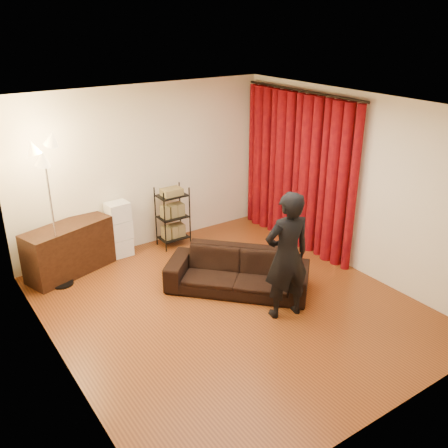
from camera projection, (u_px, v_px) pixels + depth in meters
floor at (230, 307)px, 6.82m from camera, size 5.00×5.00×0.00m
ceiling at (231, 107)px, 5.76m from camera, size 5.00×5.00×0.00m
wall_back at (144, 168)px, 8.19m from camera, size 5.00×0.00×5.00m
wall_front at (393, 303)px, 4.39m from camera, size 5.00×0.00×5.00m
wall_left at (52, 261)px, 5.12m from camera, size 0.00×5.00×5.00m
wall_right at (354, 183)px, 7.46m from camera, size 0.00×5.00×5.00m
curtain_rod at (303, 91)px, 7.78m from camera, size 0.04×2.65×0.04m
curtain at (297, 171)px, 8.28m from camera, size 0.22×2.65×2.55m
sofa at (237, 271)px, 7.14m from camera, size 1.95×1.99×0.58m
person at (287, 256)px, 6.32m from camera, size 0.70×0.53×1.73m
media_cabinet at (69, 249)px, 7.57m from camera, size 1.43×0.89×0.78m
storage_boxes at (119, 229)px, 8.09m from camera, size 0.38×0.31×0.93m
wire_shelf at (173, 217)px, 8.43m from camera, size 0.56×0.48×1.05m
floor_lamp at (53, 216)px, 6.95m from camera, size 0.43×0.43×2.17m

